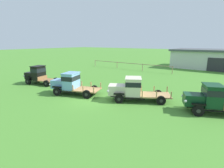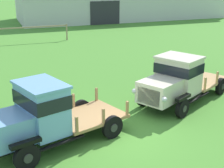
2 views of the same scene
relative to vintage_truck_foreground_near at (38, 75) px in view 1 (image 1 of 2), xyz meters
name	(u,v)px [view 1 (image 1 of 2)]	position (x,y,z in m)	size (l,w,h in m)	color
ground_plane	(90,99)	(9.28, -0.68, -1.13)	(240.00, 240.00, 0.00)	#47842D
paddock_fence	(129,64)	(3.16, 16.76, -0.14)	(16.86, 0.54, 1.30)	#997F60
vintage_truck_foreground_near	(38,75)	(0.00, 0.00, 0.00)	(4.77, 2.64, 2.25)	black
vintage_truck_second_in_line	(70,83)	(6.65, -0.63, 0.00)	(5.24, 3.33, 2.17)	black
vintage_truck_midrow_center	(132,89)	(12.65, 1.17, -0.04)	(5.58, 4.12, 2.09)	black
vintage_truck_far_side	(210,98)	(18.66, 2.08, -0.02)	(4.86, 3.32, 2.14)	black
oil_drum_beside_row	(77,79)	(3.41, 3.34, -0.68)	(0.62, 0.62, 0.90)	#1E7F33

